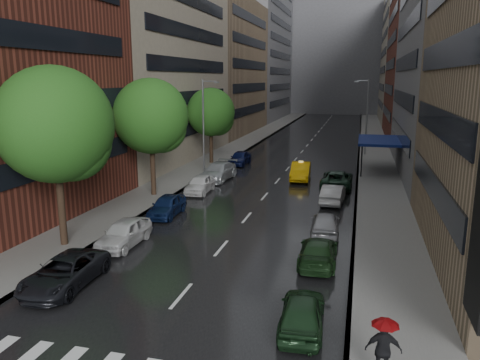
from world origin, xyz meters
name	(u,v)px	position (x,y,z in m)	size (l,w,h in m)	color
ground	(140,346)	(0.00, 0.00, 0.00)	(220.00, 220.00, 0.00)	gray
road	(306,147)	(0.00, 50.00, 0.01)	(14.00, 140.00, 0.01)	black
sidewalk_left	(242,145)	(-9.00, 50.00, 0.07)	(4.00, 140.00, 0.15)	gray
sidewalk_right	(374,149)	(9.00, 50.00, 0.07)	(4.00, 140.00, 0.15)	gray
buildings_left	(218,34)	(-15.00, 58.79, 15.99)	(8.00, 108.00, 38.00)	maroon
buildings_right	(426,34)	(15.00, 56.70, 15.03)	(8.05, 109.10, 36.00)	#937A5B
building_far	(337,52)	(0.00, 118.00, 16.00)	(40.00, 14.00, 32.00)	slate
tree_near	(55,125)	(-8.60, 8.09, 6.81)	(6.24, 6.24, 9.95)	#382619
tree_mid	(151,116)	(-8.60, 19.91, 6.36)	(5.83, 5.83, 9.29)	#382619
tree_far	(211,112)	(-8.60, 34.85, 5.65)	(5.19, 5.19, 8.26)	#382619
taxi	(301,171)	(1.97, 29.08, 0.80)	(1.70, 4.87, 1.61)	yellow
parked_cars_left	(186,193)	(-5.40, 18.74, 0.74)	(2.64, 36.30, 1.60)	black
parked_cars_right	(329,210)	(5.40, 16.77, 0.72)	(2.60, 28.86, 1.51)	#16321A
ped_red_umbrella	(384,343)	(8.19, 0.07, 1.33)	(1.13, 0.82, 2.01)	black
street_lamp_left	(204,124)	(-7.72, 30.00, 4.89)	(1.74, 0.22, 9.00)	gray
street_lamp_right	(366,115)	(7.72, 45.00, 4.89)	(1.74, 0.22, 9.00)	gray
awning	(379,141)	(8.98, 35.00, 3.13)	(4.00, 8.00, 3.12)	navy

